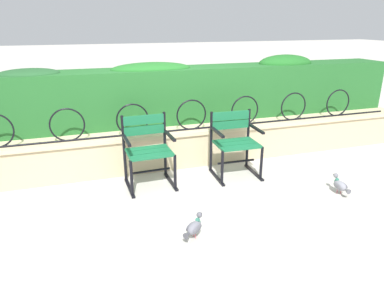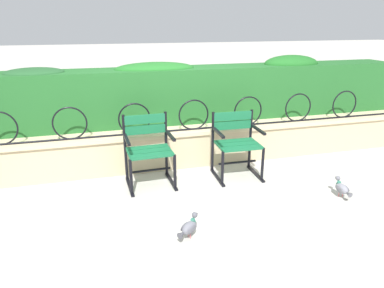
# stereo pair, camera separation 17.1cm
# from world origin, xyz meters

# --- Properties ---
(ground_plane) EXTENTS (60.00, 60.00, 0.00)m
(ground_plane) POSITION_xyz_m (0.00, 0.00, 0.00)
(ground_plane) COLOR #BCB7AD
(stone_wall) EXTENTS (7.44, 0.41, 0.52)m
(stone_wall) POSITION_xyz_m (0.00, 0.82, 0.26)
(stone_wall) COLOR #C6B289
(stone_wall) RESTS_ON ground
(iron_arch_fence) EXTENTS (6.90, 0.02, 0.42)m
(iron_arch_fence) POSITION_xyz_m (-0.17, 0.74, 0.71)
(iron_arch_fence) COLOR black
(iron_arch_fence) RESTS_ON stone_wall
(hedge_row) EXTENTS (7.29, 0.60, 0.91)m
(hedge_row) POSITION_xyz_m (0.04, 1.29, 0.94)
(hedge_row) COLOR #236028
(hedge_row) RESTS_ON stone_wall
(park_chair_left) EXTENTS (0.58, 0.54, 0.86)m
(park_chair_left) POSITION_xyz_m (-0.48, 0.34, 0.46)
(park_chair_left) COLOR #19663D
(park_chair_left) RESTS_ON ground
(park_chair_right) EXTENTS (0.59, 0.54, 0.82)m
(park_chair_right) POSITION_xyz_m (0.64, 0.29, 0.45)
(park_chair_right) COLOR #19663D
(park_chair_right) RESTS_ON ground
(pigeon_near_chairs) EXTENTS (0.11, 0.29, 0.22)m
(pigeon_near_chairs) POSITION_xyz_m (1.58, -0.63, 0.11)
(pigeon_near_chairs) COLOR gray
(pigeon_near_chairs) RESTS_ON ground
(pigeon_far_side) EXTENTS (0.24, 0.22, 0.22)m
(pigeon_far_side) POSITION_xyz_m (-0.31, -0.94, 0.11)
(pigeon_far_side) COLOR slate
(pigeon_far_side) RESTS_ON ground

